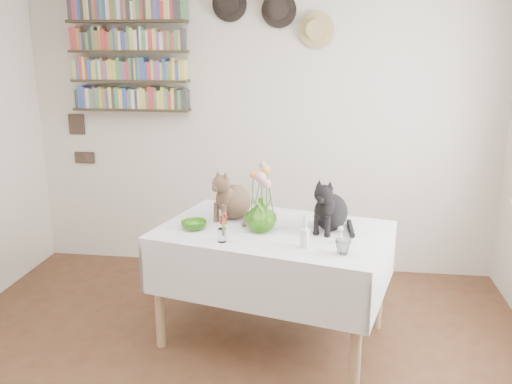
# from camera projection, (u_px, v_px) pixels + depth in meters

# --- Properties ---
(room) EXTENTS (4.08, 4.58, 2.58)m
(room) POSITION_uv_depth(u_px,v_px,m) (197.00, 200.00, 2.46)
(room) COLOR brown
(room) RESTS_ON ground
(dining_table) EXTENTS (1.63, 1.25, 0.78)m
(dining_table) POSITION_uv_depth(u_px,v_px,m) (273.00, 257.00, 3.57)
(dining_table) COLOR white
(dining_table) RESTS_ON room
(tabby_cat) EXTENTS (0.37, 0.39, 0.36)m
(tabby_cat) POSITION_uv_depth(u_px,v_px,m) (235.00, 193.00, 3.70)
(tabby_cat) COLOR brown
(tabby_cat) RESTS_ON dining_table
(black_cat) EXTENTS (0.34, 0.37, 0.36)m
(black_cat) POSITION_uv_depth(u_px,v_px,m) (331.00, 202.00, 3.47)
(black_cat) COLOR black
(black_cat) RESTS_ON dining_table
(flower_vase) EXTENTS (0.29, 0.29, 0.22)m
(flower_vase) POSITION_uv_depth(u_px,v_px,m) (261.00, 215.00, 3.46)
(flower_vase) COLOR #7ED53B
(flower_vase) RESTS_ON dining_table
(green_bowl) EXTENTS (0.17, 0.17, 0.05)m
(green_bowl) POSITION_uv_depth(u_px,v_px,m) (194.00, 225.00, 3.51)
(green_bowl) COLOR #7ED53B
(green_bowl) RESTS_ON dining_table
(drinking_glass) EXTENTS (0.10, 0.10, 0.09)m
(drinking_glass) POSITION_uv_depth(u_px,v_px,m) (343.00, 247.00, 3.08)
(drinking_glass) COLOR white
(drinking_glass) RESTS_ON dining_table
(candlestick) EXTENTS (0.06, 0.06, 0.20)m
(candlestick) POSITION_uv_depth(u_px,v_px,m) (305.00, 237.00, 3.18)
(candlestick) COLOR white
(candlestick) RESTS_ON dining_table
(berry_jar) EXTENTS (0.05, 0.05, 0.21)m
(berry_jar) POSITION_uv_depth(u_px,v_px,m) (222.00, 227.00, 3.26)
(berry_jar) COLOR white
(berry_jar) RESTS_ON dining_table
(porcelain_figurine) EXTENTS (0.06, 0.06, 0.11)m
(porcelain_figurine) POSITION_uv_depth(u_px,v_px,m) (340.00, 236.00, 3.26)
(porcelain_figurine) COLOR white
(porcelain_figurine) RESTS_ON dining_table
(flower_bouquet) EXTENTS (0.17, 0.12, 0.39)m
(flower_bouquet) POSITION_uv_depth(u_px,v_px,m) (261.00, 178.00, 3.41)
(flower_bouquet) COLOR #4C7233
(flower_bouquet) RESTS_ON flower_vase
(bookshelf_unit) EXTENTS (1.00, 0.16, 0.91)m
(bookshelf_unit) POSITION_uv_depth(u_px,v_px,m) (129.00, 56.00, 4.52)
(bookshelf_unit) COLOR #312717
(bookshelf_unit) RESTS_ON room
(wall_hats) EXTENTS (0.98, 0.09, 0.48)m
(wall_hats) POSITION_uv_depth(u_px,v_px,m) (274.00, 14.00, 4.30)
(wall_hats) COLOR black
(wall_hats) RESTS_ON room
(wall_art_plaques) EXTENTS (0.21, 0.02, 0.44)m
(wall_art_plaques) POSITION_uv_depth(u_px,v_px,m) (80.00, 138.00, 4.84)
(wall_art_plaques) COLOR #38281E
(wall_art_plaques) RESTS_ON room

